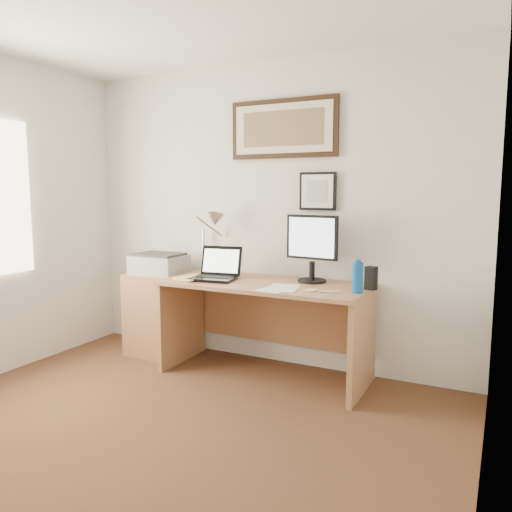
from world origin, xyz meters
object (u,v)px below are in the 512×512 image
Objects in this scene: water_bottle at (358,278)px; lcd_monitor at (312,245)px; laptop at (216,272)px; book at (184,277)px; printer at (159,264)px; desk at (269,310)px; side_cabinet at (158,314)px.

water_bottle is 0.52m from lcd_monitor.
lcd_monitor is (0.73, 0.23, 0.23)m from laptop.
book is 0.61× the size of printer.
laptop is 0.67m from printer.
book is at bearing -163.62° from desk.
printer is at bearing -179.08° from desk.
lcd_monitor reaches higher than desk.
lcd_monitor is (0.32, 0.08, 0.53)m from desk.
side_cabinet is at bearing 157.67° from book.
water_bottle is 0.84m from desk.
side_cabinet is at bearing -178.11° from desk.
laptop reaches higher than water_bottle.
printer is (-1.38, -0.10, -0.22)m from lcd_monitor.
water_bottle reaches higher than printer.
side_cabinet is 1.40× the size of lcd_monitor.
side_cabinet is at bearing 170.88° from laptop.
printer is (-1.81, 0.14, -0.04)m from water_bottle.
water_bottle is 0.13× the size of desk.
printer is at bearing 169.23° from laptop.
side_cabinet is at bearing 176.13° from water_bottle.
laptop reaches higher than printer.
desk is at bearing 168.08° from water_bottle.
water_bottle is 1.43m from book.
lcd_monitor is (1.00, 0.28, 0.28)m from book.
desk is 0.62m from lcd_monitor.
desk is 3.64× the size of printer.
laptop is (-1.15, 0.02, -0.05)m from water_bottle.
printer is (-1.06, -0.02, 0.30)m from desk.
laptop is at bearing -10.77° from printer.
lcd_monitor is at bearing 14.47° from desk.
lcd_monitor is (1.39, 0.12, 0.68)m from side_cabinet.
book is at bearing -168.41° from laptop.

